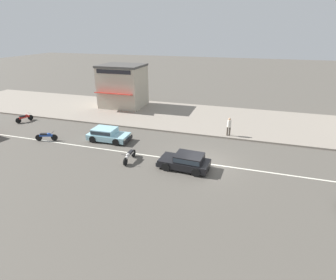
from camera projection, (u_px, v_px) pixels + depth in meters
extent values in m
plane|color=#544F47|center=(202.00, 163.00, 18.86)|extent=(160.00, 160.00, 0.00)
cube|color=silver|center=(202.00, 163.00, 18.86)|extent=(50.40, 0.14, 0.01)
cube|color=gray|center=(220.00, 120.00, 27.75)|extent=(68.00, 10.00, 0.15)
cube|color=#93C6D6|center=(109.00, 136.00, 22.55)|extent=(3.52, 1.74, 0.48)
cube|color=#93C6D6|center=(105.00, 131.00, 22.45)|extent=(1.95, 1.54, 0.46)
cube|color=#28333D|center=(105.00, 131.00, 22.45)|extent=(1.87, 1.58, 0.29)
cube|color=black|center=(128.00, 140.00, 22.12)|extent=(0.15, 1.64, 0.28)
cube|color=white|center=(130.00, 135.00, 22.57)|extent=(0.08, 0.24, 0.14)
cube|color=white|center=(125.00, 140.00, 21.53)|extent=(0.08, 0.24, 0.14)
cylinder|color=black|center=(124.00, 135.00, 23.01)|extent=(0.60, 0.23, 0.60)
cylinder|color=black|center=(116.00, 142.00, 21.60)|extent=(0.60, 0.23, 0.60)
cylinder|color=black|center=(102.00, 133.00, 23.57)|extent=(0.60, 0.23, 0.60)
cylinder|color=black|center=(93.00, 139.00, 22.16)|extent=(0.60, 0.23, 0.60)
cube|color=black|center=(184.00, 163.00, 18.00)|extent=(3.50, 1.83, 0.48)
cube|color=black|center=(189.00, 158.00, 17.71)|extent=(1.96, 1.57, 0.46)
cube|color=#28333D|center=(189.00, 158.00, 17.71)|extent=(1.89, 1.60, 0.29)
cube|color=black|center=(161.00, 160.00, 18.62)|extent=(0.22, 1.59, 0.28)
cube|color=white|center=(158.00, 161.00, 18.04)|extent=(0.09, 0.24, 0.14)
cube|color=white|center=(164.00, 154.00, 19.02)|extent=(0.09, 0.24, 0.14)
cylinder|color=black|center=(166.00, 167.00, 17.73)|extent=(0.61, 0.26, 0.60)
cylinder|color=black|center=(174.00, 157.00, 19.05)|extent=(0.61, 0.26, 0.60)
cylinder|color=black|center=(196.00, 172.00, 17.04)|extent=(0.61, 0.26, 0.60)
cylinder|color=black|center=(202.00, 162.00, 18.36)|extent=(0.61, 0.26, 0.60)
cylinder|color=black|center=(31.00, 117.00, 27.78)|extent=(0.28, 0.56, 0.56)
cylinder|color=black|center=(18.00, 121.00, 26.83)|extent=(0.28, 0.56, 0.56)
cube|color=red|center=(24.00, 117.00, 27.23)|extent=(0.48, 1.07, 0.18)
cube|color=black|center=(22.00, 116.00, 27.05)|extent=(0.41, 0.62, 0.12)
ellipsoid|color=red|center=(26.00, 116.00, 27.35)|extent=(0.36, 0.46, 0.22)
cylinder|color=#232326|center=(29.00, 113.00, 27.56)|extent=(0.54, 0.21, 0.03)
cylinder|color=black|center=(125.00, 162.00, 18.47)|extent=(0.10, 0.56, 0.56)
cylinder|color=black|center=(134.00, 153.00, 19.72)|extent=(0.10, 0.56, 0.56)
cube|color=silver|center=(129.00, 155.00, 19.01)|extent=(0.15, 1.20, 0.18)
cube|color=black|center=(130.00, 152.00, 19.12)|extent=(0.24, 0.64, 0.12)
ellipsoid|color=silver|center=(128.00, 155.00, 18.75)|extent=(0.24, 0.40, 0.22)
cylinder|color=#232326|center=(125.00, 155.00, 18.31)|extent=(0.56, 0.03, 0.03)
cylinder|color=black|center=(54.00, 137.00, 22.60)|extent=(0.56, 0.28, 0.56)
cylinder|color=black|center=(39.00, 138.00, 22.57)|extent=(0.56, 0.28, 0.56)
cube|color=#23479E|center=(46.00, 135.00, 22.51)|extent=(1.11, 0.50, 0.18)
cube|color=black|center=(44.00, 134.00, 22.45)|extent=(0.64, 0.42, 0.12)
ellipsoid|color=#23479E|center=(49.00, 134.00, 22.47)|extent=(0.46, 0.36, 0.22)
cylinder|color=#232326|center=(53.00, 132.00, 22.41)|extent=(0.21, 0.54, 0.03)
cylinder|color=#4C4238|center=(227.00, 131.00, 23.25)|extent=(0.14, 0.14, 0.81)
cylinder|color=#4C4238|center=(230.00, 131.00, 23.20)|extent=(0.14, 0.14, 0.81)
cylinder|color=silver|center=(229.00, 124.00, 22.95)|extent=(0.34, 0.34, 0.61)
sphere|color=tan|center=(230.00, 119.00, 22.79)|extent=(0.22, 0.22, 0.22)
cube|color=#B2A893|center=(123.00, 87.00, 31.63)|extent=(4.94, 4.18, 4.72)
cube|color=#474442|center=(122.00, 66.00, 30.66)|extent=(5.04, 4.27, 0.24)
cube|color=red|center=(114.00, 94.00, 29.60)|extent=(4.44, 0.90, 0.28)
cube|color=black|center=(113.00, 72.00, 28.97)|extent=(4.20, 0.08, 0.44)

